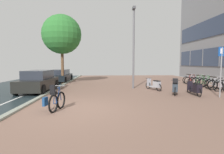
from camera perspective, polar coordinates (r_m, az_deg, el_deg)
ground at (r=7.47m, az=0.07°, el=-10.32°), size 21.00×40.00×0.13m
bicycle_foreground at (r=7.46m, az=-17.68°, el=-7.27°), size 0.78×1.39×1.10m
bicycle_rack_03 at (r=13.91m, az=32.18°, el=-2.55°), size 1.36×0.48×1.00m
bicycle_rack_04 at (r=14.51m, az=30.85°, el=-2.21°), size 1.39×0.48×1.02m
bicycle_rack_05 at (r=15.16m, az=29.93°, el=-1.95°), size 1.32×0.49×0.99m
bicycle_rack_06 at (r=15.66m, az=28.11°, el=-1.67°), size 1.39×0.48×1.01m
bicycle_rack_07 at (r=16.18m, az=26.51°, el=-1.42°), size 1.38×0.48×1.02m
bicycle_rack_08 at (r=16.78m, az=25.39°, el=-1.23°), size 1.34×0.48×0.98m
bicycle_rack_09 at (r=17.38m, az=24.35°, el=-1.03°), size 1.31×0.48×0.96m
bicycle_rack_10 at (r=18.06m, az=23.79°, el=-0.85°), size 1.28×0.48×0.94m
scooter_near at (r=11.46m, az=25.32°, el=-3.41°), size 0.52×1.82×0.80m
scooter_mid at (r=12.74m, az=13.59°, el=-2.41°), size 0.83×1.68×0.82m
scooter_far at (r=11.19m, az=19.75°, el=-3.06°), size 0.92×1.68×1.05m
parked_car_near at (r=12.94m, az=-22.66°, el=-1.25°), size 1.78×4.07×1.41m
parked_car_far at (r=18.84m, az=-16.35°, el=0.39°), size 1.85×4.20×1.24m
parking_sign at (r=11.34m, az=31.80°, el=2.84°), size 0.40×0.07×2.77m
lamp_post at (r=13.32m, az=6.99°, el=10.58°), size 0.20×0.52×5.98m
street_tree at (r=17.07m, az=-15.92°, el=13.06°), size 3.53×3.53×6.26m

